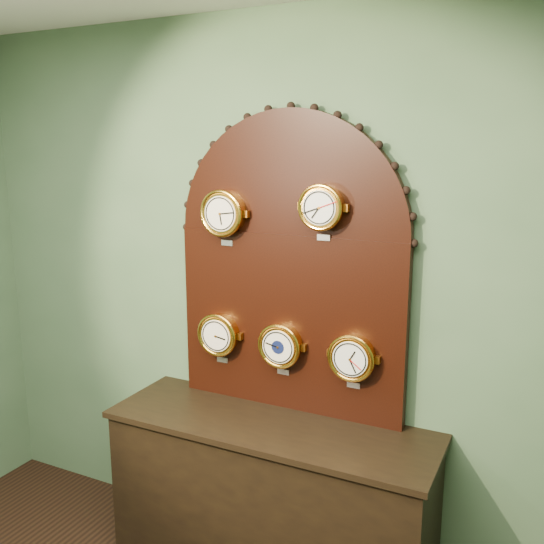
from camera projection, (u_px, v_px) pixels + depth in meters
The scene contains 8 objects.
wall_back at pixel (294, 297), 3.05m from camera, with size 4.00×4.00×0.00m, color #4A6947.
shop_counter at pixel (270, 502), 3.02m from camera, with size 1.60×0.50×0.80m, color black.
display_board at pixel (290, 255), 2.95m from camera, with size 1.26×0.06×1.53m.
roman_clock at pixel (223, 213), 3.00m from camera, with size 0.24×0.08×0.29m.
arabic_clock at pixel (322, 207), 2.76m from camera, with size 0.22×0.08×0.27m.
hygrometer at pixel (219, 334), 3.15m from camera, with size 0.23×0.08×0.28m.
barometer at pixel (281, 345), 3.00m from camera, with size 0.23×0.08×0.28m.
tide_clock at pixel (352, 357), 2.84m from camera, with size 0.23×0.08×0.28m.
Camera 1 is at (1.21, -0.20, 2.16)m, focal length 39.66 mm.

